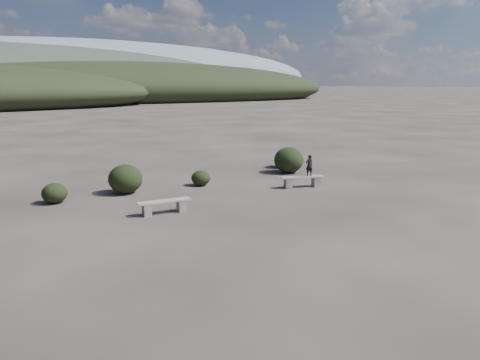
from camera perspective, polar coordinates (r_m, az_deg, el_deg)
ground at (r=14.42m, az=7.05°, el=-6.73°), size 1200.00×1200.00×0.00m
bench_left at (r=16.79m, az=-9.22°, el=-3.10°), size 1.94×0.56×0.48m
bench_right at (r=20.94m, az=7.57°, el=-0.08°), size 2.01×0.99×0.50m
seated_person at (r=20.94m, az=8.43°, el=1.76°), size 0.38×0.28×0.95m
shrub_a at (r=19.37m, az=-21.68°, el=-1.50°), size 0.96×0.96×0.79m
shrub_b at (r=20.16m, az=-13.80°, el=0.12°), size 1.42×1.42×1.22m
shrub_c at (r=21.19m, az=-4.80°, el=0.24°), size 0.86×0.86×0.69m
shrub_d at (r=24.25m, az=5.96°, el=2.45°), size 1.52×1.52×1.33m
shrub_e at (r=25.78m, az=5.70°, el=2.68°), size 1.26×1.26×1.05m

